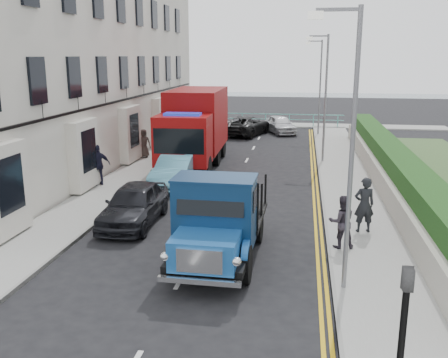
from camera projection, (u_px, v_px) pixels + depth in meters
ground at (196, 252)px, 15.40m from camera, size 120.00×120.00×0.00m
pavement_west at (132, 176)px, 24.80m from camera, size 2.40×38.00×0.12m
pavement_east at (348, 184)px, 23.21m from camera, size 2.60×38.00×0.12m
promenade at (266, 125)px, 43.19m from camera, size 30.00×2.50×0.12m
sea_plane at (282, 97)px, 72.92m from camera, size 120.00×120.00×0.00m
terrace_west at (76, 32)px, 27.57m from camera, size 6.31×30.20×14.25m
garden_east at (392, 168)px, 22.72m from camera, size 1.45×28.00×1.75m
seafront_railing at (266, 120)px, 42.30m from camera, size 13.00×0.08×1.11m
lamp_near at (348, 137)px, 11.89m from camera, size 1.23×0.18×7.00m
lamp_mid at (324, 91)px, 27.23m from camera, size 1.23×0.18×7.00m
lamp_far at (319, 82)px, 36.82m from camera, size 1.23×0.18×7.00m
traffic_signal at (402, 334)px, 7.02m from camera, size 0.16×0.20×3.10m
bedford_lorry at (216, 226)px, 14.05m from camera, size 2.34×5.65×2.64m
red_lorry at (195, 126)px, 26.88m from camera, size 2.89×7.91×4.10m
parked_car_front at (134, 204)px, 17.82m from camera, size 1.75×4.30×1.46m
parked_car_mid at (177, 170)px, 23.18m from camera, size 1.66×4.44×1.45m
parked_car_rear at (207, 136)px, 32.96m from camera, size 2.41×5.14×1.45m
seafront_car_left at (246, 126)px, 37.81m from camera, size 3.67×5.64×1.44m
seafront_car_right at (280, 124)px, 38.63m from camera, size 3.00×4.40×1.39m
pedestrian_east_near at (364, 205)px, 16.59m from camera, size 0.76×0.58×1.88m
pedestrian_east_far at (342, 222)px, 15.25m from camera, size 0.90×0.75×1.66m
pedestrian_west_near at (98, 165)px, 22.64m from camera, size 1.15×1.03×1.87m
pedestrian_west_far at (144, 143)px, 28.88m from camera, size 0.91×0.71×1.65m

